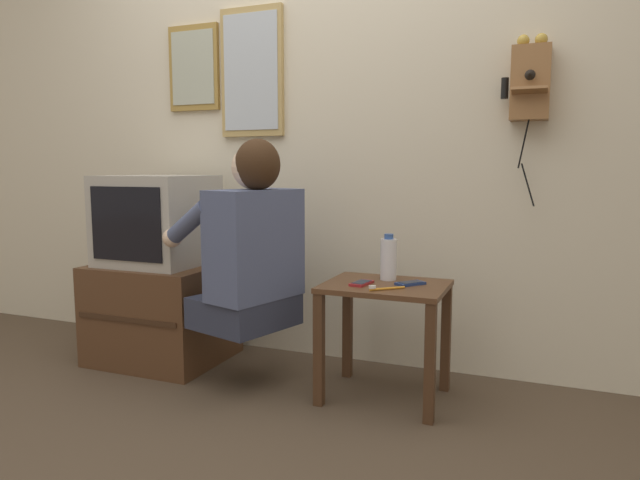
{
  "coord_description": "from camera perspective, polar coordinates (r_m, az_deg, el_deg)",
  "views": [
    {
      "loc": [
        1.14,
        -1.66,
        0.99
      ],
      "look_at": [
        0.23,
        0.61,
        0.68
      ],
      "focal_mm": 32.0,
      "sensor_mm": 36.0,
      "label": 1
    }
  ],
  "objects": [
    {
      "name": "wall_mirror",
      "position": [
        3.14,
        -6.83,
        16.31
      ],
      "size": [
        0.36,
        0.03,
        0.66
      ],
      "color": "tan"
    },
    {
      "name": "cell_phone_spare",
      "position": [
        2.44,
        9.02,
        -4.3
      ],
      "size": [
        0.13,
        0.13,
        0.01
      ],
      "rotation": [
        0.0,
        0.0,
        -0.69
      ],
      "color": "navy",
      "rests_on": "side_table"
    },
    {
      "name": "ground_plane",
      "position": [
        2.24,
        -12.01,
        -19.22
      ],
      "size": [
        14.0,
        14.0,
        0.0
      ],
      "primitive_type": "plane",
      "color": "#4C3D2D"
    },
    {
      "name": "toothbrush",
      "position": [
        2.32,
        6.45,
        -4.82
      ],
      "size": [
        0.13,
        0.11,
        0.02
      ],
      "rotation": [
        0.0,
        0.0,
        2.29
      ],
      "color": "orange",
      "rests_on": "side_table"
    },
    {
      "name": "side_table",
      "position": [
        2.47,
        6.52,
        -6.9
      ],
      "size": [
        0.51,
        0.41,
        0.5
      ],
      "color": "#51331E",
      "rests_on": "ground_plane"
    },
    {
      "name": "tv_stand",
      "position": [
        3.1,
        -15.46,
        -6.91
      ],
      "size": [
        0.64,
        0.55,
        0.5
      ],
      "color": "#51331E",
      "rests_on": "ground_plane"
    },
    {
      "name": "wall_phone_antique",
      "position": [
        2.71,
        20.27,
        14.64
      ],
      "size": [
        0.2,
        0.19,
        0.74
      ],
      "color": "olive"
    },
    {
      "name": "wall_back",
      "position": [
        3.0,
        -0.55,
        12.59
      ],
      "size": [
        6.8,
        0.05,
        2.55
      ],
      "color": "beige",
      "rests_on": "ground_plane"
    },
    {
      "name": "cell_phone_held",
      "position": [
        2.42,
        4.18,
        -4.32
      ],
      "size": [
        0.08,
        0.13,
        0.01
      ],
      "rotation": [
        0.0,
        0.0,
        -0.16
      ],
      "color": "maroon",
      "rests_on": "side_table"
    },
    {
      "name": "person",
      "position": [
        2.54,
        -6.99,
        -0.52
      ],
      "size": [
        0.6,
        0.55,
        0.84
      ],
      "rotation": [
        0.0,
        0.0,
        1.27
      ],
      "color": "#2D3347",
      "rests_on": "ground_plane"
    },
    {
      "name": "television",
      "position": [
        3.03,
        -15.95,
        1.95
      ],
      "size": [
        0.49,
        0.48,
        0.45
      ],
      "color": "#ADA89E",
      "rests_on": "tv_stand"
    },
    {
      "name": "water_bottle",
      "position": [
        2.52,
        6.87,
        -1.86
      ],
      "size": [
        0.07,
        0.07,
        0.2
      ],
      "color": "silver",
      "rests_on": "side_table"
    },
    {
      "name": "framed_picture",
      "position": [
        3.33,
        -12.51,
        16.44
      ],
      "size": [
        0.31,
        0.03,
        0.46
      ],
      "color": "olive"
    }
  ]
}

